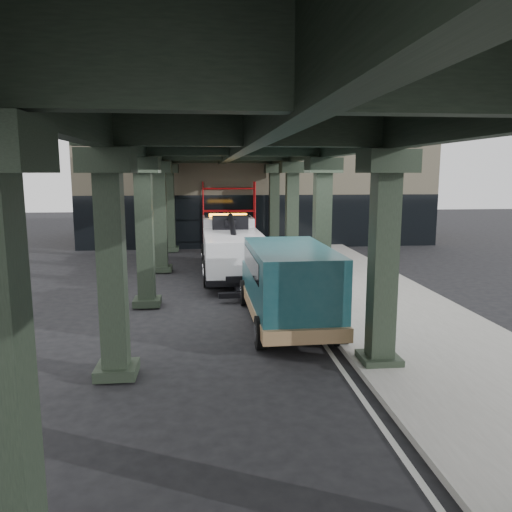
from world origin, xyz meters
TOP-DOWN VIEW (x-y plane):
  - ground at (0.00, 0.00)m, footprint 90.00×90.00m
  - sidewalk at (4.50, 2.00)m, footprint 5.00×40.00m
  - lane_stripe at (1.70, 2.00)m, footprint 0.12×38.00m
  - viaduct at (-0.40, 2.00)m, footprint 7.40×32.00m
  - building at (2.00, 20.00)m, footprint 22.00×10.00m
  - scaffolding at (0.00, 14.64)m, footprint 3.08×0.88m
  - tow_truck at (-0.28, 7.02)m, footprint 2.66×8.43m
  - towed_van at (1.00, -0.58)m, footprint 2.49×6.01m

SIDE VIEW (x-z plane):
  - ground at x=0.00m, z-range 0.00..0.00m
  - lane_stripe at x=1.70m, z-range 0.00..0.01m
  - sidewalk at x=4.50m, z-range 0.00..0.15m
  - towed_van at x=1.00m, z-range 0.09..2.51m
  - tow_truck at x=-0.28m, z-range -0.03..2.71m
  - scaffolding at x=0.00m, z-range 0.11..4.11m
  - building at x=2.00m, z-range 0.00..8.00m
  - viaduct at x=-0.40m, z-range 2.26..8.66m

